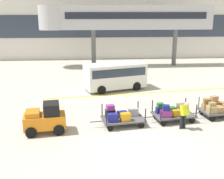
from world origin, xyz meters
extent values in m
plane|color=#B2ADA0|center=(0.00, 0.00, 0.00)|extent=(120.00, 120.00, 0.00)
cube|color=yellow|center=(3.98, 9.02, 0.00)|extent=(19.55, 2.63, 0.01)
cube|color=silver|center=(0.00, 26.00, 3.87)|extent=(57.62, 2.40, 7.74)
cube|color=#2D3847|center=(0.00, 24.75, 4.26)|extent=(54.74, 0.12, 2.80)
cube|color=#B7B7BC|center=(2.79, 20.00, 5.46)|extent=(17.02, 2.20, 2.60)
cylinder|color=#B7B7BC|center=(-6.32, 20.00, 5.46)|extent=(3.00, 3.00, 2.60)
cube|color=#1E232D|center=(2.79, 18.86, 5.66)|extent=(15.32, 0.08, 0.70)
cylinder|color=#59595B|center=(-1.89, 20.00, 2.08)|extent=(0.50, 0.50, 4.16)
cylinder|color=#59595B|center=(7.47, 20.00, 2.08)|extent=(0.50, 0.50, 4.16)
cube|color=orange|center=(-4.70, 2.06, 0.63)|extent=(2.24, 1.39, 0.70)
cube|color=black|center=(-4.34, 2.11, 1.28)|extent=(0.94, 1.10, 0.60)
cube|color=orange|center=(-5.27, 1.98, 1.10)|extent=(0.83, 1.03, 0.24)
cylinder|color=black|center=(-5.45, 2.48, 0.28)|extent=(0.58, 0.26, 0.56)
cylinder|color=black|center=(-5.30, 1.44, 0.28)|extent=(0.58, 0.26, 0.56)
cylinder|color=black|center=(-4.10, 2.68, 0.28)|extent=(0.58, 0.26, 0.56)
cylinder|color=black|center=(-3.95, 1.64, 0.28)|extent=(0.58, 0.26, 0.56)
cube|color=#4C4C4F|center=(-0.55, 2.67, 0.36)|extent=(2.48, 1.72, 0.08)
cylinder|color=black|center=(-1.69, 3.15, 0.75)|extent=(0.06, 0.06, 0.70)
cylinder|color=black|center=(-1.50, 1.88, 0.75)|extent=(0.06, 0.06, 0.70)
cylinder|color=black|center=(0.41, 3.46, 0.75)|extent=(0.06, 0.06, 0.70)
cylinder|color=black|center=(0.59, 2.19, 0.75)|extent=(0.06, 0.06, 0.70)
cylinder|color=black|center=(-1.49, 3.13, 0.16)|extent=(0.33, 0.15, 0.32)
cylinder|color=black|center=(-1.31, 1.96, 0.16)|extent=(0.33, 0.15, 0.32)
cylinder|color=black|center=(0.22, 3.38, 0.16)|extent=(0.33, 0.15, 0.32)
cylinder|color=black|center=(0.39, 2.21, 0.16)|extent=(0.33, 0.15, 0.32)
cylinder|color=#333333|center=(-2.03, 2.45, 0.34)|extent=(0.70, 0.15, 0.05)
cube|color=black|center=(-1.24, 2.87, 0.63)|extent=(0.59, 0.43, 0.45)
cube|color=navy|center=(-1.15, 2.24, 0.62)|extent=(0.57, 0.40, 0.45)
cube|color=navy|center=(-0.58, 3.01, 0.55)|extent=(0.59, 0.36, 0.30)
cube|color=orange|center=(-0.47, 2.32, 0.62)|extent=(0.59, 0.44, 0.43)
cube|color=#99999E|center=(0.06, 3.06, 0.61)|extent=(0.57, 0.37, 0.43)
cube|color=#8C338C|center=(-1.24, 2.87, 0.99)|extent=(0.49, 0.43, 0.27)
cube|color=#4C4C4F|center=(2.42, 3.10, 0.36)|extent=(2.48, 1.72, 0.08)
cylinder|color=black|center=(1.28, 3.59, 0.75)|extent=(0.06, 0.06, 0.70)
cylinder|color=black|center=(1.47, 2.31, 0.75)|extent=(0.06, 0.06, 0.70)
cylinder|color=black|center=(3.38, 3.90, 0.75)|extent=(0.06, 0.06, 0.70)
cylinder|color=black|center=(3.56, 2.62, 0.75)|extent=(0.06, 0.06, 0.70)
cylinder|color=black|center=(1.48, 3.57, 0.16)|extent=(0.33, 0.15, 0.32)
cylinder|color=black|center=(1.66, 2.39, 0.16)|extent=(0.33, 0.15, 0.32)
cylinder|color=black|center=(3.19, 3.82, 0.16)|extent=(0.33, 0.15, 0.32)
cylinder|color=black|center=(3.36, 2.64, 0.16)|extent=(0.33, 0.15, 0.32)
cylinder|color=#333333|center=(0.94, 2.89, 0.34)|extent=(0.70, 0.15, 0.05)
cube|color=navy|center=(1.69, 3.34, 0.58)|extent=(0.55, 0.38, 0.36)
cube|color=#8C338C|center=(1.84, 2.66, 0.60)|extent=(0.61, 0.33, 0.41)
cube|color=#236B2D|center=(2.35, 3.38, 0.56)|extent=(0.63, 0.47, 0.32)
cube|color=orange|center=(2.48, 2.79, 0.58)|extent=(0.48, 0.35, 0.36)
cube|color=#726651|center=(3.04, 3.56, 0.63)|extent=(0.61, 0.41, 0.46)
cube|color=#236B2D|center=(1.69, 3.34, 0.88)|extent=(0.39, 0.35, 0.24)
cube|color=navy|center=(1.84, 2.66, 0.95)|extent=(0.40, 0.38, 0.29)
cube|color=#4C4C4F|center=(5.39, 3.54, 0.36)|extent=(2.48, 1.72, 0.08)
cylinder|color=#237033|center=(4.25, 4.02, 0.75)|extent=(0.06, 0.06, 0.70)
cylinder|color=#237033|center=(4.44, 2.75, 0.75)|extent=(0.06, 0.06, 0.70)
cylinder|color=black|center=(4.45, 4.00, 0.16)|extent=(0.33, 0.15, 0.32)
cylinder|color=black|center=(4.62, 2.83, 0.16)|extent=(0.33, 0.15, 0.32)
cylinder|color=#333333|center=(3.91, 3.32, 0.34)|extent=(0.70, 0.15, 0.05)
cube|color=#9E7A4C|center=(4.59, 3.73, 0.57)|extent=(0.48, 0.43, 0.35)
cube|color=tan|center=(4.69, 3.15, 0.60)|extent=(0.53, 0.53, 0.40)
cube|color=#9E7A4C|center=(5.07, 3.77, 0.64)|extent=(0.61, 0.58, 0.49)
cube|color=#9E7A4C|center=(5.17, 3.22, 0.57)|extent=(0.53, 0.56, 0.34)
cube|color=olive|center=(5.56, 3.93, 0.58)|extent=(0.58, 0.47, 0.36)
cube|color=olive|center=(4.59, 3.73, 0.91)|extent=(0.37, 0.38, 0.33)
cube|color=#A87F4C|center=(4.69, 3.15, 0.91)|extent=(0.33, 0.30, 0.22)
cube|color=#A87F4C|center=(5.07, 3.77, 1.05)|extent=(0.46, 0.36, 0.32)
cylinder|color=black|center=(2.49, 1.94, 0.41)|extent=(0.16, 0.16, 0.82)
cylinder|color=black|center=(2.69, 2.00, 0.41)|extent=(0.16, 0.16, 0.82)
cube|color=#D1E51E|center=(2.62, 1.87, 1.09)|extent=(0.51, 0.52, 0.61)
sphere|color=beige|center=(2.66, 1.76, 1.45)|extent=(0.22, 0.22, 0.22)
cube|color=white|center=(-0.34, 10.04, 1.15)|extent=(5.15, 3.22, 1.90)
cube|color=#2D3847|center=(-0.34, 10.04, 1.55)|extent=(4.79, 3.15, 0.64)
cylinder|color=black|center=(-1.51, 8.76, 0.34)|extent=(0.72, 0.43, 0.68)
cylinder|color=black|center=(1.34, 9.63, 0.34)|extent=(0.72, 0.43, 0.68)
camera|label=1|loc=(-2.28, -11.51, 6.08)|focal=44.42mm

